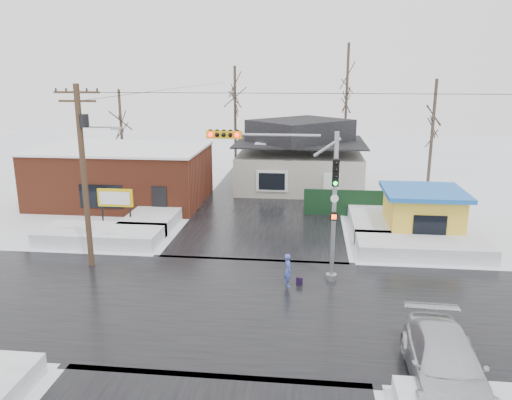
# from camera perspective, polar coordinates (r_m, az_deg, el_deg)

# --- Properties ---
(ground) EXTENTS (120.00, 120.00, 0.00)m
(ground) POSITION_cam_1_polar(r_m,az_deg,el_deg) (21.52, -2.07, -11.85)
(ground) COLOR white
(ground) RESTS_ON ground
(road_ns) EXTENTS (10.00, 120.00, 0.02)m
(road_ns) POSITION_cam_1_polar(r_m,az_deg,el_deg) (21.52, -2.07, -11.83)
(road_ns) COLOR black
(road_ns) RESTS_ON ground
(road_ew) EXTENTS (120.00, 10.00, 0.02)m
(road_ew) POSITION_cam_1_polar(r_m,az_deg,el_deg) (21.52, -2.07, -11.83)
(road_ew) COLOR black
(road_ew) RESTS_ON ground
(snowbank_nw) EXTENTS (7.00, 3.00, 0.80)m
(snowbank_nw) POSITION_cam_1_polar(r_m,az_deg,el_deg) (30.07, -17.33, -3.88)
(snowbank_nw) COLOR white
(snowbank_nw) RESTS_ON ground
(snowbank_ne) EXTENTS (7.00, 3.00, 0.80)m
(snowbank_ne) POSITION_cam_1_polar(r_m,az_deg,el_deg) (28.30, 18.52, -5.13)
(snowbank_ne) COLOR white
(snowbank_ne) RESTS_ON ground
(snowbank_nside_w) EXTENTS (3.00, 8.00, 0.80)m
(snowbank_nside_w) POSITION_cam_1_polar(r_m,az_deg,el_deg) (33.86, -10.90, -1.42)
(snowbank_nside_w) COLOR white
(snowbank_nside_w) RESTS_ON ground
(snowbank_nside_e) EXTENTS (3.00, 8.00, 0.80)m
(snowbank_nside_e) POSITION_cam_1_polar(r_m,az_deg,el_deg) (32.65, 13.32, -2.15)
(snowbank_nside_e) COLOR white
(snowbank_nside_e) RESTS_ON ground
(traffic_signal) EXTENTS (6.05, 0.68, 7.00)m
(traffic_signal) POSITION_cam_1_polar(r_m,az_deg,el_deg) (22.60, 5.04, 1.64)
(traffic_signal) COLOR gray
(traffic_signal) RESTS_ON ground
(utility_pole) EXTENTS (3.15, 0.44, 9.00)m
(utility_pole) POSITION_cam_1_polar(r_m,az_deg,el_deg) (25.40, -19.01, 3.66)
(utility_pole) COLOR #382619
(utility_pole) RESTS_ON ground
(brick_building) EXTENTS (12.20, 8.20, 4.12)m
(brick_building) POSITION_cam_1_polar(r_m,az_deg,el_deg) (38.43, -15.00, 2.82)
(brick_building) COLOR brown
(brick_building) RESTS_ON ground
(marquee_sign) EXTENTS (2.20, 0.21, 2.55)m
(marquee_sign) POSITION_cam_1_polar(r_m,az_deg,el_deg) (31.85, -15.78, 0.11)
(marquee_sign) COLOR black
(marquee_sign) RESTS_ON ground
(house) EXTENTS (10.40, 8.40, 5.76)m
(house) POSITION_cam_1_polar(r_m,az_deg,el_deg) (41.65, 5.04, 4.90)
(house) COLOR #ABA69A
(house) RESTS_ON ground
(kiosk) EXTENTS (4.60, 4.60, 2.88)m
(kiosk) POSITION_cam_1_polar(r_m,az_deg,el_deg) (30.88, 18.47, -1.42)
(kiosk) COLOR yellow
(kiosk) RESTS_ON ground
(fence) EXTENTS (8.00, 0.12, 1.80)m
(fence) POSITION_cam_1_polar(r_m,az_deg,el_deg) (34.37, 12.16, -0.38)
(fence) COLOR black
(fence) RESTS_ON ground
(tree_far_left) EXTENTS (3.00, 3.00, 10.00)m
(tree_far_left) POSITION_cam_1_polar(r_m,az_deg,el_deg) (45.61, -2.42, 12.52)
(tree_far_left) COLOR #332821
(tree_far_left) RESTS_ON ground
(tree_far_mid) EXTENTS (3.00, 3.00, 12.00)m
(tree_far_mid) POSITION_cam_1_polar(r_m,az_deg,el_deg) (47.16, 10.44, 14.31)
(tree_far_mid) COLOR #332821
(tree_far_mid) RESTS_ON ground
(tree_far_right) EXTENTS (3.00, 3.00, 9.00)m
(tree_far_right) POSITION_cam_1_polar(r_m,az_deg,el_deg) (40.18, 19.75, 10.29)
(tree_far_right) COLOR #332821
(tree_far_right) RESTS_ON ground
(tree_far_west) EXTENTS (3.00, 3.00, 8.00)m
(tree_far_west) POSITION_cam_1_polar(r_m,az_deg,el_deg) (46.36, -15.30, 10.10)
(tree_far_west) COLOR #332821
(tree_far_west) RESTS_ON ground
(pedestrian) EXTENTS (0.51, 0.64, 1.54)m
(pedestrian) POSITION_cam_1_polar(r_m,az_deg,el_deg) (22.93, 3.68, -8.03)
(pedestrian) COLOR #4458BE
(pedestrian) RESTS_ON ground
(car) EXTENTS (2.44, 5.54, 1.58)m
(car) POSITION_cam_1_polar(r_m,az_deg,el_deg) (17.22, 20.82, -17.13)
(car) COLOR silver
(car) RESTS_ON ground
(shopping_bag) EXTENTS (0.30, 0.21, 0.35)m
(shopping_bag) POSITION_cam_1_polar(r_m,az_deg,el_deg) (23.31, 4.98, -9.27)
(shopping_bag) COLOR black
(shopping_bag) RESTS_ON ground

